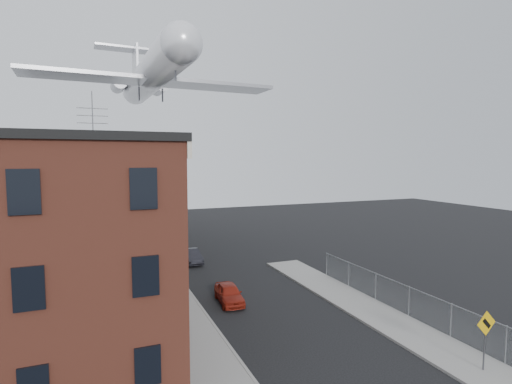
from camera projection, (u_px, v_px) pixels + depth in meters
sidewalk_left at (150, 261)px, 36.46m from camera, size 3.00×62.00×0.12m
sidewalk_right at (377, 314)px, 23.99m from camera, size 3.00×26.00×0.12m
curb_left at (166, 259)px, 37.00m from camera, size 0.15×62.00×0.14m
curb_right at (357, 318)px, 23.45m from camera, size 0.15×26.00×0.14m
corner_building at (49, 253)px, 17.90m from camera, size 10.31×12.30×12.15m
row_house_a at (64, 223)px, 26.68m from camera, size 11.98×7.00×10.30m
row_house_b at (70, 210)px, 33.14m from camera, size 11.98×7.00×10.30m
row_house_c at (74, 202)px, 39.60m from camera, size 11.98×7.00×10.30m
row_house_d at (76, 196)px, 46.05m from camera, size 11.98×7.00×10.30m
row_house_e at (78, 191)px, 52.51m from camera, size 11.98×7.00×10.30m
chainlink_fence at (409, 301)px, 23.56m from camera, size 0.06×18.06×1.90m
warning_sign at (486, 331)px, 17.40m from camera, size 1.10×0.11×2.80m
utility_pole at (158, 220)px, 30.50m from camera, size 1.80×0.26×9.00m
street_tree at (146, 218)px, 39.88m from camera, size 3.22×3.20×5.20m
car_near at (229, 293)px, 26.03m from camera, size 1.76×3.76×1.24m
car_mid at (192, 256)px, 35.94m from camera, size 1.40×3.80×1.24m
car_far at (166, 228)px, 50.43m from camera, size 2.00×4.11×1.15m
airplane at (151, 75)px, 37.65m from camera, size 22.11×25.24×7.32m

